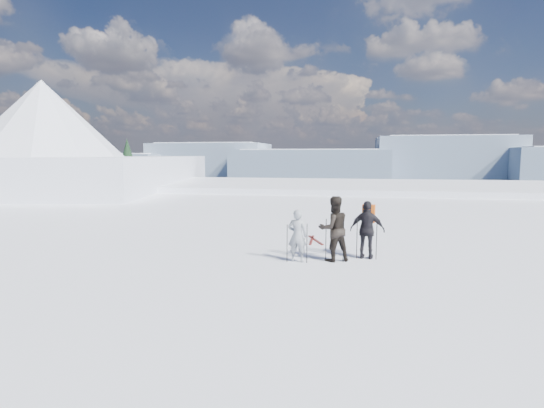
{
  "coord_description": "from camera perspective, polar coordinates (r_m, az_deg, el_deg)",
  "views": [
    {
      "loc": [
        0.9,
        -10.71,
        3.18
      ],
      "look_at": [
        -1.61,
        3.0,
        1.56
      ],
      "focal_mm": 28.0,
      "sensor_mm": 36.0,
      "label": 1
    }
  ],
  "objects": [
    {
      "name": "skier_dark",
      "position": [
        12.83,
        8.31,
        -3.3
      ],
      "size": [
        1.18,
        1.07,
        1.96
      ],
      "primitive_type": "imported",
      "rotation": [
        0.0,
        0.0,
        3.57
      ],
      "color": "black",
      "rests_on": "ground"
    },
    {
      "name": "near_ridge",
      "position": [
        49.07,
        -23.96,
        -1.76
      ],
      "size": [
        31.37,
        35.68,
        25.62
      ],
      "color": "white",
      "rests_on": "ground"
    },
    {
      "name": "skier_grey",
      "position": [
        12.65,
        3.42,
        -4.26
      ],
      "size": [
        0.62,
        0.45,
        1.58
      ],
      "primitive_type": "imported",
      "rotation": [
        0.0,
        0.0,
        3.02
      ],
      "color": "gray",
      "rests_on": "ground"
    },
    {
      "name": "far_mountain_range",
      "position": [
        466.49,
        13.96,
        5.17
      ],
      "size": [
        770.0,
        110.0,
        53.0
      ],
      "color": "slate",
      "rests_on": "ground"
    },
    {
      "name": "skis_loose",
      "position": [
        15.95,
        5.62,
        -4.84
      ],
      "size": [
        0.71,
        1.7,
        0.03
      ],
      "color": "black",
      "rests_on": "ground"
    },
    {
      "name": "backpack",
      "position": [
        13.39,
        12.95,
        1.69
      ],
      "size": [
        0.41,
        0.27,
        0.56
      ],
      "primitive_type": "cube",
      "rotation": [
        0.0,
        0.0,
        2.98
      ],
      "color": "orange",
      "rests_on": "skier_pack"
    },
    {
      "name": "ski_poles",
      "position": [
        12.87,
        8.28,
        -4.96
      ],
      "size": [
        2.66,
        0.82,
        1.29
      ],
      "color": "black",
      "rests_on": "ground"
    },
    {
      "name": "lake_basin",
      "position": [
        41.85,
        8.92,
        -6.82
      ],
      "size": [
        820.0,
        820.0,
        71.62
      ],
      "color": "white",
      "rests_on": "ground"
    },
    {
      "name": "skier_pack",
      "position": [
        13.3,
        12.7,
        -3.43
      ],
      "size": [
        1.1,
        0.59,
        1.78
      ],
      "primitive_type": "imported",
      "rotation": [
        0.0,
        0.0,
        2.98
      ],
      "color": "black",
      "rests_on": "ground"
    }
  ]
}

